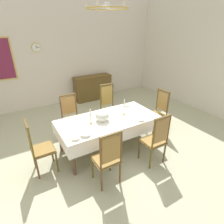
{
  "coord_description": "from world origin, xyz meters",
  "views": [
    {
      "loc": [
        -1.76,
        -3.15,
        2.65
      ],
      "look_at": [
        0.07,
        -0.06,
        0.93
      ],
      "focal_mm": 29.43,
      "sensor_mm": 36.0,
      "label": 1
    }
  ],
  "objects_px": {
    "chair_north_a": "(71,116)",
    "chair_north_b": "(109,106)",
    "chair_south_a": "(108,157)",
    "candlestick_east": "(124,108)",
    "chair_head_east": "(158,111)",
    "sideboard": "(93,88)",
    "bowl_near_left": "(85,134)",
    "chair_head_west": "(39,147)",
    "bowl_near_right": "(76,138)",
    "mounted_clock": "(36,47)",
    "chandelier": "(107,8)",
    "chair_south_b": "(155,139)",
    "bowl_far_right": "(140,120)",
    "spoon_primary": "(79,136)",
    "dining_table": "(108,122)",
    "bowl_far_left": "(126,105)",
    "soup_tureen": "(102,116)",
    "spoon_secondary": "(70,140)",
    "candlestick_west": "(91,118)"
  },
  "relations": [
    {
      "from": "bowl_far_left",
      "to": "bowl_far_right",
      "type": "distance_m",
      "value": 0.83
    },
    {
      "from": "spoon_secondary",
      "to": "chair_head_west",
      "type": "bearing_deg",
      "value": 139.27
    },
    {
      "from": "chair_north_a",
      "to": "chandelier",
      "type": "relative_size",
      "value": 1.47
    },
    {
      "from": "chair_south_b",
      "to": "bowl_near_right",
      "type": "distance_m",
      "value": 1.57
    },
    {
      "from": "bowl_far_right",
      "to": "spoon_primary",
      "type": "distance_m",
      "value": 1.39
    },
    {
      "from": "chair_head_east",
      "to": "spoon_primary",
      "type": "bearing_deg",
      "value": 98.15
    },
    {
      "from": "bowl_far_left",
      "to": "mounted_clock",
      "type": "xyz_separation_m",
      "value": [
        -1.46,
        2.9,
        1.21
      ]
    },
    {
      "from": "bowl_near_right",
      "to": "chandelier",
      "type": "xyz_separation_m",
      "value": [
        0.9,
        0.39,
        2.12
      ]
    },
    {
      "from": "chair_head_west",
      "to": "chair_head_east",
      "type": "xyz_separation_m",
      "value": [
        3.01,
        0.0,
        0.01
      ]
    },
    {
      "from": "soup_tureen",
      "to": "spoon_secondary",
      "type": "height_order",
      "value": "soup_tureen"
    },
    {
      "from": "dining_table",
      "to": "chair_north_b",
      "type": "distance_m",
      "value": 1.09
    },
    {
      "from": "candlestick_west",
      "to": "bowl_far_right",
      "type": "height_order",
      "value": "candlestick_west"
    },
    {
      "from": "bowl_near_left",
      "to": "soup_tureen",
      "type": "bearing_deg",
      "value": 33.0
    },
    {
      "from": "chair_head_east",
      "to": "chandelier",
      "type": "xyz_separation_m",
      "value": [
        -1.51,
        -0.0,
        2.32
      ]
    },
    {
      "from": "chair_head_east",
      "to": "candlestick_east",
      "type": "relative_size",
      "value": 2.95
    },
    {
      "from": "chair_north_a",
      "to": "candlestick_east",
      "type": "bearing_deg",
      "value": 135.93
    },
    {
      "from": "dining_table",
      "to": "chair_head_west",
      "type": "bearing_deg",
      "value": 180.0
    },
    {
      "from": "chair_head_west",
      "to": "mounted_clock",
      "type": "xyz_separation_m",
      "value": [
        0.79,
        3.29,
        1.42
      ]
    },
    {
      "from": "chair_south_a",
      "to": "candlestick_east",
      "type": "height_order",
      "value": "candlestick_east"
    },
    {
      "from": "candlestick_east",
      "to": "mounted_clock",
      "type": "height_order",
      "value": "mounted_clock"
    },
    {
      "from": "candlestick_east",
      "to": "bowl_far_right",
      "type": "height_order",
      "value": "candlestick_east"
    },
    {
      "from": "chair_north_b",
      "to": "soup_tureen",
      "type": "height_order",
      "value": "chair_north_b"
    },
    {
      "from": "bowl_near_right",
      "to": "chandelier",
      "type": "height_order",
      "value": "chandelier"
    },
    {
      "from": "chair_north_a",
      "to": "chair_head_east",
      "type": "xyz_separation_m",
      "value": [
        2.05,
        -0.93,
        0.01
      ]
    },
    {
      "from": "chair_south_a",
      "to": "candlestick_east",
      "type": "xyz_separation_m",
      "value": [
        0.96,
        0.93,
        0.34
      ]
    },
    {
      "from": "bowl_near_right",
      "to": "mounted_clock",
      "type": "bearing_deg",
      "value": 87.06
    },
    {
      "from": "chair_south_a",
      "to": "sideboard",
      "type": "distance_m",
      "value": 4.29
    },
    {
      "from": "candlestick_west",
      "to": "chandelier",
      "type": "bearing_deg",
      "value": 0.0
    },
    {
      "from": "bowl_far_right",
      "to": "bowl_far_left",
      "type": "bearing_deg",
      "value": 77.03
    },
    {
      "from": "chair_north_a",
      "to": "candlestick_west",
      "type": "xyz_separation_m",
      "value": [
        0.13,
        -0.93,
        0.32
      ]
    },
    {
      "from": "bowl_far_left",
      "to": "spoon_primary",
      "type": "distance_m",
      "value": 1.73
    },
    {
      "from": "chair_south_a",
      "to": "chandelier",
      "type": "height_order",
      "value": "chandelier"
    },
    {
      "from": "spoon_primary",
      "to": "chandelier",
      "type": "relative_size",
      "value": 0.23
    },
    {
      "from": "candlestick_west",
      "to": "bowl_near_left",
      "type": "relative_size",
      "value": 1.66
    },
    {
      "from": "chair_north_a",
      "to": "chair_north_b",
      "type": "distance_m",
      "value": 1.1
    },
    {
      "from": "dining_table",
      "to": "candlestick_east",
      "type": "relative_size",
      "value": 5.66
    },
    {
      "from": "candlestick_east",
      "to": "bowl_far_right",
      "type": "relative_size",
      "value": 2.48
    },
    {
      "from": "chair_head_east",
      "to": "bowl_near_right",
      "type": "bearing_deg",
      "value": 99.09
    },
    {
      "from": "dining_table",
      "to": "mounted_clock",
      "type": "height_order",
      "value": "mounted_clock"
    },
    {
      "from": "chair_north_b",
      "to": "soup_tureen",
      "type": "relative_size",
      "value": 3.88
    },
    {
      "from": "bowl_near_left",
      "to": "bowl_far_right",
      "type": "bearing_deg",
      "value": -2.77
    },
    {
      "from": "chair_south_b",
      "to": "bowl_near_left",
      "type": "xyz_separation_m",
      "value": [
        -1.25,
        0.57,
        0.21
      ]
    },
    {
      "from": "bowl_near_left",
      "to": "sideboard",
      "type": "distance_m",
      "value": 3.85
    },
    {
      "from": "chair_head_east",
      "to": "sideboard",
      "type": "relative_size",
      "value": 0.8
    },
    {
      "from": "soup_tureen",
      "to": "candlestick_west",
      "type": "height_order",
      "value": "candlestick_west"
    },
    {
      "from": "chair_head_west",
      "to": "sideboard",
      "type": "bearing_deg",
      "value": 140.04
    },
    {
      "from": "chair_south_b",
      "to": "candlestick_west",
      "type": "bearing_deg",
      "value": 136.16
    },
    {
      "from": "chair_north_a",
      "to": "chair_north_b",
      "type": "bearing_deg",
      "value": -179.71
    },
    {
      "from": "chair_head_east",
      "to": "candlestick_east",
      "type": "height_order",
      "value": "candlestick_east"
    },
    {
      "from": "chair_south_b",
      "to": "candlestick_east",
      "type": "xyz_separation_m",
      "value": [
        -0.14,
        0.93,
        0.34
      ]
    }
  ]
}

